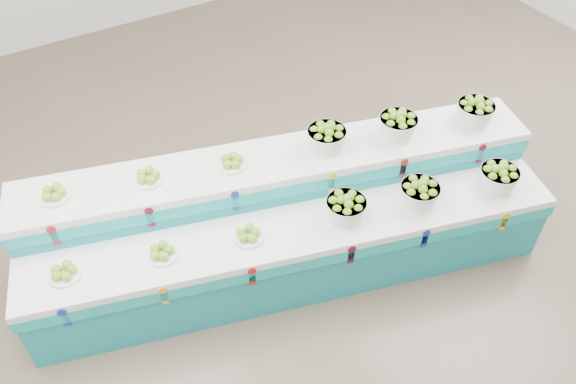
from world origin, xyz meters
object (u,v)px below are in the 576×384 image
(basket_upper_right, at_px, (475,111))
(basket_lower_left, at_px, (346,208))
(display_stand, at_px, (288,221))
(plate_upper_mid, at_px, (148,176))

(basket_upper_right, bearing_deg, basket_lower_left, -173.45)
(basket_upper_right, bearing_deg, display_stand, 173.49)
(display_stand, xyz_separation_m, basket_lower_left, (0.33, -0.38, 0.33))
(display_stand, relative_size, basket_upper_right, 13.47)
(plate_upper_mid, distance_m, basket_upper_right, 2.90)
(display_stand, bearing_deg, basket_upper_right, 8.77)
(display_stand, distance_m, basket_lower_left, 0.60)
(plate_upper_mid, bearing_deg, basket_upper_right, -15.29)
(display_stand, height_order, plate_upper_mid, plate_upper_mid)
(plate_upper_mid, height_order, basket_upper_right, basket_upper_right)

